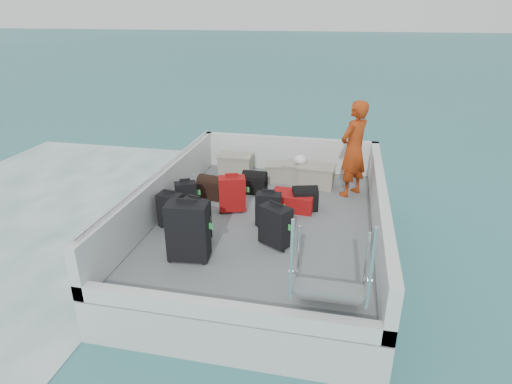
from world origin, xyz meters
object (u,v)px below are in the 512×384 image
crate_1 (280,173)px  crate_2 (300,174)px  suitcase_8 (293,201)px  suitcase_6 (275,226)px  crate_0 (235,165)px  suitcase_3 (188,232)px  passenger (354,149)px  suitcase_2 (186,197)px  suitcase_0 (196,220)px  suitcase_1 (170,211)px  crate_3 (317,177)px  suitcase_5 (232,194)px  suitcase_7 (268,210)px

crate_1 → crate_2: crate_2 is taller
suitcase_8 → crate_2: crate_2 is taller
suitcase_6 → crate_1: (-0.34, 2.51, -0.14)m
suitcase_8 → crate_0: crate_0 is taller
suitcase_3 → suitcase_6: (1.07, 0.60, -0.11)m
suitcase_6 → suitcase_8: suitcase_6 is taller
suitcase_6 → passenger: size_ratio=0.35×
suitcase_2 → crate_0: bearing=53.0°
suitcase_6 → crate_0: 2.98m
suitcase_0 → suitcase_1: size_ratio=1.13×
crate_0 → crate_1: size_ratio=1.20×
crate_3 → passenger: size_ratio=0.37×
suitcase_0 → crate_0: bearing=110.3°
crate_0 → suitcase_2: bearing=-101.0°
suitcase_2 → suitcase_0: bearing=-87.0°
crate_2 → suitcase_8: bearing=-88.9°
crate_1 → crate_2: size_ratio=0.91×
passenger → suitcase_6: bearing=11.5°
suitcase_0 → crate_3: size_ratio=0.98×
suitcase_3 → suitcase_6: suitcase_3 is taller
suitcase_3 → crate_0: 3.30m
suitcase_5 → crate_0: size_ratio=0.93×
suitcase_2 → passenger: size_ratio=0.29×
suitcase_8 → crate_0: 1.96m
suitcase_3 → passenger: size_ratio=0.48×
suitcase_2 → crate_1: 2.14m
suitcase_0 → suitcase_2: size_ratio=1.24×
suitcase_8 → crate_1: crate_1 is taller
suitcase_2 → crate_2: (1.70, 1.66, -0.08)m
suitcase_3 → suitcase_5: suitcase_3 is taller
suitcase_7 → crate_1: (-0.13, 1.92, -0.11)m
suitcase_3 → crate_3: (1.46, 2.96, -0.22)m
suitcase_6 → suitcase_8: (0.08, 1.28, -0.16)m
suitcase_6 → crate_2: (0.06, 2.48, -0.12)m
crate_0 → passenger: size_ratio=0.38×
suitcase_8 → passenger: 1.44m
suitcase_7 → crate_2: 1.92m
suitcase_0 → suitcase_5: 1.07m
suitcase_5 → crate_1: size_ratio=1.12×
suitcase_2 → suitcase_8: 1.79m
suitcase_2 → suitcase_7: bearing=-35.3°
suitcase_6 → passenger: (1.02, 2.11, 0.56)m
suitcase_1 → suitcase_3: (0.60, -0.81, 0.13)m
suitcase_2 → suitcase_3: size_ratio=0.62×
suitcase_1 → suitcase_8: (1.75, 1.07, -0.14)m
crate_3 → passenger: 0.95m
crate_0 → suitcase_3: bearing=-86.2°
suitcase_5 → suitcase_7: suitcase_5 is taller
suitcase_0 → suitcase_8: bearing=64.9°
crate_0 → crate_1: (0.94, -0.17, -0.03)m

